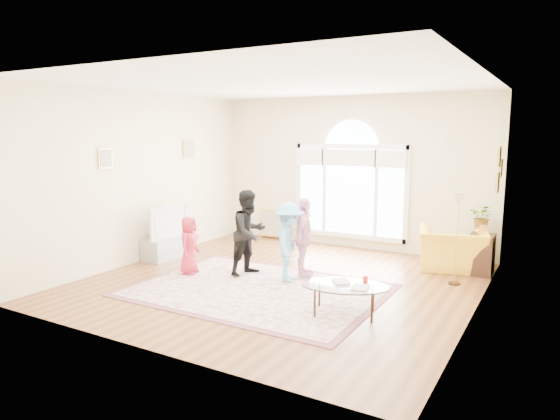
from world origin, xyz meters
The scene contains 17 objects.
ground centered at (0.00, 0.00, 0.00)m, with size 6.00×6.00×0.00m, color #5A341A.
room_shell centered at (0.01, 2.83, 1.57)m, with size 6.00×6.00×6.00m.
area_rug centered at (-0.10, -0.56, 0.01)m, with size 3.60×2.60×0.02m, color beige.
rug_border centered at (-0.10, -0.56, 0.01)m, with size 3.80×2.80×0.01m, color #7C4552.
tv_console centered at (-2.75, 0.30, 0.21)m, with size 0.45×1.00×0.42m, color #989BA0.
television centered at (-2.74, 0.30, 0.73)m, with size 0.17×1.09×0.63m.
coffee_table centered at (1.49, -0.86, 0.40)m, with size 1.34×1.06×0.54m.
armchair centered at (2.29, 2.20, 0.37)m, with size 1.14×1.00×0.74m, color yellow.
side_cabinet centered at (2.78, 2.16, 0.35)m, with size 0.40×0.50×0.70m, color black.
floor_lamp centered at (2.51, 1.32, 1.28)m, with size 0.31×0.31×1.51m.
plant_pedestal centered at (2.70, 2.65, 0.35)m, with size 0.20×0.20×0.70m, color white.
potted_plant centered at (2.70, 2.65, 0.93)m, with size 0.41×0.36×0.46m, color #33722D.
leaning_picture centered at (-1.82, 2.90, 0.00)m, with size 0.80×0.05×0.62m, color tan.
child_red centered at (-1.61, -0.38, 0.52)m, with size 0.49×0.32×1.00m, color #B7243B.
child_black centered at (-0.67, 0.08, 0.75)m, with size 0.71×0.55×1.47m, color black.
child_pink centered at (0.19, 0.44, 0.69)m, with size 0.79×0.33×1.34m, color #F5A8C6.
child_blue centered at (0.11, 0.08, 0.67)m, with size 0.84×0.48×1.30m, color #67B1DC.
Camera 1 is at (3.95, -6.89, 2.45)m, focal length 32.00 mm.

